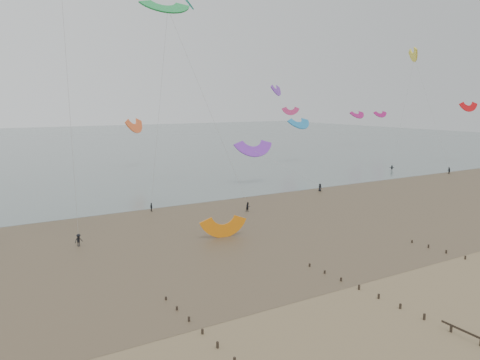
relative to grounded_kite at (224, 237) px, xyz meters
name	(u,v)px	position (x,y,z in m)	size (l,w,h in m)	color
ground	(360,314)	(-1.25, -27.74, 0.00)	(500.00, 500.00, 0.00)	brown
sea_and_shore	(171,232)	(-5.33, 6.66, 0.01)	(500.00, 665.00, 0.03)	#475654
kitesurfers	(279,193)	(23.41, 18.85, 0.84)	(128.37, 27.29, 1.83)	black
grounded_kite	(224,237)	(0.00, 0.00, 0.00)	(5.73, 3.00, 4.37)	orange
kites_airborne	(84,96)	(-4.27, 61.00, 20.43)	(245.82, 120.74, 38.06)	#D0316D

